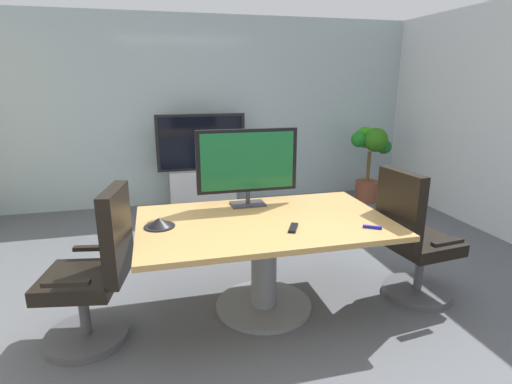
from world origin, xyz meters
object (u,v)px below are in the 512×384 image
Objects in this scene: conference_table at (264,243)px; conference_phone at (159,223)px; potted_plant at (370,155)px; remote_control at (293,228)px; office_chair_left at (95,280)px; wall_display_unit at (202,177)px; office_chair_right at (413,246)px; tv_monitor at (247,163)px.

conference_table is 8.50× the size of conference_phone.
conference_table is at bearing -132.99° from potted_plant.
remote_control reaches higher than conference_table.
conference_table is at bearing 149.23° from remote_control.
office_chair_left is 4.95× the size of conference_phone.
wall_display_unit is at bearing 173.22° from potted_plant.
office_chair_right is at bearing -64.49° from wall_display_unit.
conference_table is 0.68m from tv_monitor.
tv_monitor is 3.82× the size of conference_phone.
potted_plant is at bearing 41.37° from tv_monitor.
office_chair_left is at bearing -155.81° from tv_monitor.
wall_display_unit is at bearing 93.17° from conference_table.
office_chair_left and office_chair_right have the same top height.
conference_phone reaches higher than conference_table.
potted_plant is (3.46, 2.54, 0.24)m from office_chair_left.
conference_table is at bearing -3.10° from conference_phone.
conference_phone reaches higher than remote_control.
potted_plant is at bearing 136.28° from office_chair_left.
remote_control is (-2.10, -2.65, 0.05)m from potted_plant.
office_chair_right is (2.42, -0.02, 0.00)m from office_chair_left.
remote_control is at bearing 95.47° from office_chair_left.
tv_monitor is (1.18, 0.53, 0.64)m from office_chair_left.
potted_plant is at bearing 78.20° from remote_control.
wall_display_unit is at bearing 169.43° from office_chair_left.
conference_phone is at bearing -153.75° from tv_monitor.
potted_plant is at bearing -6.78° from wall_display_unit.
wall_display_unit is at bearing 92.88° from tv_monitor.
potted_plant is at bearing -28.82° from office_chair_right.
wall_display_unit reaches higher than potted_plant.
tv_monitor reaches higher than office_chair_right.
tv_monitor is (-0.03, 0.40, 0.55)m from conference_table.
wall_display_unit is 2.75m from conference_phone.
office_chair_left is at bearing -159.34° from conference_phone.
office_chair_left is 1.30× the size of tv_monitor.
office_chair_left is 1.39m from remote_control.
office_chair_left is 3.02m from wall_display_unit.
wall_display_unit is (-1.36, 2.85, -0.01)m from office_chair_right.
potted_plant is 6.45× the size of remote_control.
potted_plant is at bearing 47.01° from conference_table.
remote_control is (0.15, -0.23, 0.20)m from conference_table.
conference_table is 1.22m from office_chair_right.
tv_monitor is 0.64× the size of wall_display_unit.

